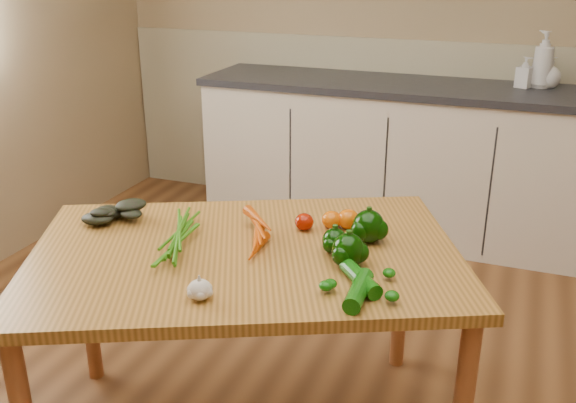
# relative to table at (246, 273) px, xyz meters

# --- Properties ---
(room) EXTENTS (4.04, 5.04, 2.64)m
(room) POSITION_rel_table_xyz_m (0.17, -0.05, 0.61)
(room) COLOR brown
(room) RESTS_ON ground
(counter_run) EXTENTS (2.84, 0.64, 1.14)m
(counter_run) POSITION_rel_table_xyz_m (0.38, 1.97, -0.18)
(counter_run) COLOR beige
(counter_run) RESTS_ON ground
(table) EXTENTS (1.58, 1.34, 0.72)m
(table) POSITION_rel_table_xyz_m (0.00, 0.00, 0.00)
(table) COLOR #A97231
(table) RESTS_ON ground
(soap_bottle_a) EXTENTS (0.16, 0.16, 0.30)m
(soap_bottle_a) POSITION_rel_table_xyz_m (0.82, 2.08, 0.41)
(soap_bottle_a) COLOR silver
(soap_bottle_a) RESTS_ON counter_run
(soap_bottle_b) EXTENTS (0.10, 0.10, 0.17)m
(soap_bottle_b) POSITION_rel_table_xyz_m (0.74, 2.05, 0.35)
(soap_bottle_b) COLOR silver
(soap_bottle_b) RESTS_ON counter_run
(soap_bottle_c) EXTENTS (0.17, 0.17, 0.16)m
(soap_bottle_c) POSITION_rel_table_xyz_m (0.86, 2.10, 0.34)
(soap_bottle_c) COLOR silver
(soap_bottle_c) RESTS_ON counter_run
(carrot_bunch) EXTENTS (0.31, 0.28, 0.07)m
(carrot_bunch) POSITION_rel_table_xyz_m (-0.06, 0.04, 0.11)
(carrot_bunch) COLOR #CA4A04
(carrot_bunch) RESTS_ON table
(leafy_greens) EXTENTS (0.19, 0.17, 0.10)m
(leafy_greens) POSITION_rel_table_xyz_m (-0.52, 0.06, 0.13)
(leafy_greens) COLOR black
(leafy_greens) RESTS_ON table
(garlic_bulb) EXTENTS (0.07, 0.07, 0.06)m
(garlic_bulb) POSITION_rel_table_xyz_m (0.01, -0.32, 0.11)
(garlic_bulb) COLOR beige
(garlic_bulb) RESTS_ON table
(pepper_a) EXTENTS (0.08, 0.08, 0.08)m
(pepper_a) POSITION_rel_table_xyz_m (0.27, 0.09, 0.12)
(pepper_a) COLOR black
(pepper_a) RESTS_ON table
(pepper_b) EXTENTS (0.11, 0.11, 0.11)m
(pepper_b) POSITION_rel_table_xyz_m (0.35, 0.20, 0.13)
(pepper_b) COLOR black
(pepper_b) RESTS_ON table
(pepper_c) EXTENTS (0.10, 0.10, 0.10)m
(pepper_c) POSITION_rel_table_xyz_m (0.33, 0.02, 0.13)
(pepper_c) COLOR black
(pepper_c) RESTS_ON table
(tomato_a) EXTENTS (0.06, 0.06, 0.06)m
(tomato_a) POSITION_rel_table_xyz_m (0.12, 0.22, 0.11)
(tomato_a) COLOR #911402
(tomato_a) RESTS_ON table
(tomato_b) EXTENTS (0.07, 0.07, 0.06)m
(tomato_b) POSITION_rel_table_xyz_m (0.20, 0.26, 0.11)
(tomato_b) COLOR #DD5A05
(tomato_b) RESTS_ON table
(tomato_c) EXTENTS (0.07, 0.07, 0.07)m
(tomato_c) POSITION_rel_table_xyz_m (0.26, 0.28, 0.11)
(tomato_c) COLOR #DD5A05
(tomato_c) RESTS_ON table
(zucchini_a) EXTENTS (0.16, 0.17, 0.05)m
(zucchini_a) POSITION_rel_table_xyz_m (0.40, -0.09, 0.10)
(zucchini_a) COLOR #0B4B08
(zucchini_a) RESTS_ON table
(zucchini_b) EXTENTS (0.06, 0.18, 0.05)m
(zucchini_b) POSITION_rel_table_xyz_m (0.41, -0.17, 0.10)
(zucchini_b) COLOR #0B4B08
(zucchini_b) RESTS_ON table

